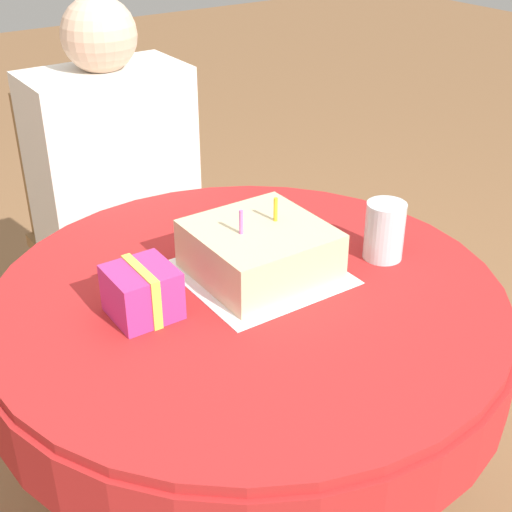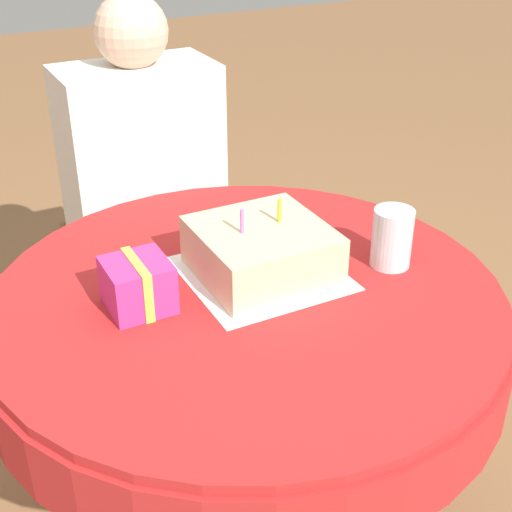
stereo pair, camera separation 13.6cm
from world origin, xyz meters
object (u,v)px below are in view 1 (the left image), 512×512
birthday_cake (259,250)px  gift_box (142,292)px  chair (110,227)px  drinking_glass (385,231)px  person (116,171)px

birthday_cake → gift_box: (-0.25, -0.00, -0.01)m
gift_box → chair: bearing=71.8°
birthday_cake → drinking_glass: birthday_cake is taller
gift_box → drinking_glass: bearing=-9.7°
birthday_cake → drinking_glass: size_ratio=2.01×
chair → person: (0.00, -0.09, 0.20)m
person → drinking_glass: (0.25, -0.77, 0.08)m
person → birthday_cake: 0.68m
chair → birthday_cake: size_ratio=3.63×
drinking_glass → gift_box: size_ratio=1.01×
chair → person: 0.22m
person → birthday_cake: bearing=-90.2°
birthday_cake → drinking_glass: bearing=-19.3°
chair → birthday_cake: (0.00, -0.77, 0.27)m
birthday_cake → gift_box: 0.25m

